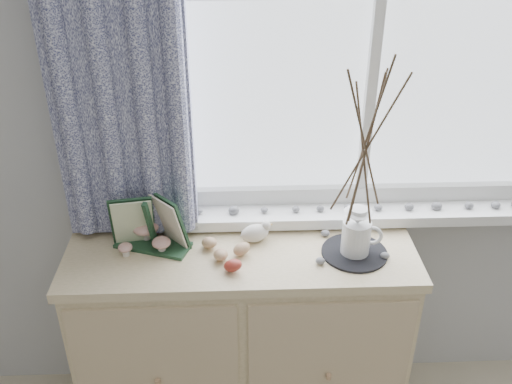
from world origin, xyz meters
TOP-DOWN VIEW (x-y plane):
  - sideboard at (-0.15, 1.75)m, footprint 1.20×0.45m
  - botanical_book at (-0.45, 1.75)m, footprint 0.32×0.22m
  - toadstool_cluster at (-0.47, 1.78)m, footprint 0.18×0.15m
  - wooden_eggs at (-0.20, 1.70)m, footprint 0.16×0.17m
  - songbird_figurine at (-0.10, 1.80)m, footprint 0.15×0.10m
  - crocheted_doily at (0.23, 1.71)m, footprint 0.22×0.22m
  - twig_pitcher at (0.23, 1.71)m, footprint 0.31×0.31m
  - sideboard_pebbles at (0.20, 1.71)m, footprint 0.25×0.19m

SIDE VIEW (x-z plane):
  - sideboard at x=-0.15m, z-range 0.00..0.85m
  - crocheted_doily at x=0.23m, z-range 0.85..0.86m
  - sideboard_pebbles at x=0.20m, z-range 0.85..0.87m
  - wooden_eggs at x=-0.20m, z-range 0.84..0.90m
  - songbird_figurine at x=-0.10m, z-range 0.85..0.92m
  - toadstool_cluster at x=-0.47m, z-range 0.86..0.94m
  - botanical_book at x=-0.45m, z-range 0.85..1.06m
  - twig_pitcher at x=0.23m, z-range 0.90..1.63m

